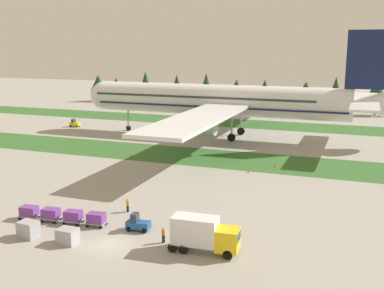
% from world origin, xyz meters
% --- Properties ---
extents(ground_plane, '(400.00, 400.00, 0.00)m').
position_xyz_m(ground_plane, '(0.00, 0.00, 0.00)').
color(ground_plane, gray).
extents(grass_strip_near, '(320.00, 13.75, 0.01)m').
position_xyz_m(grass_strip_near, '(0.00, 39.94, 0.00)').
color(grass_strip_near, '#336028').
rests_on(grass_strip_near, ground).
extents(grass_strip_far, '(320.00, 13.75, 0.01)m').
position_xyz_m(grass_strip_far, '(0.00, 79.44, 0.00)').
color(grass_strip_far, '#336028').
rests_on(grass_strip_far, ground).
extents(airliner, '(68.48, 83.85, 23.19)m').
position_xyz_m(airliner, '(-4.88, 59.70, 8.31)').
color(airliner, white).
rests_on(airliner, ground).
extents(baggage_tug, '(2.71, 1.54, 1.97)m').
position_xyz_m(baggage_tug, '(1.00, 4.41, 0.81)').
color(baggage_tug, '#1E4C8E').
rests_on(baggage_tug, ground).
extents(cargo_dolly_lead, '(2.33, 1.70, 1.55)m').
position_xyz_m(cargo_dolly_lead, '(-4.00, 3.93, 0.92)').
color(cargo_dolly_lead, '#A3A3A8').
rests_on(cargo_dolly_lead, ground).
extents(cargo_dolly_second, '(2.33, 1.70, 1.55)m').
position_xyz_m(cargo_dolly_second, '(-6.89, 3.65, 0.92)').
color(cargo_dolly_second, '#A3A3A8').
rests_on(cargo_dolly_second, ground).
extents(cargo_dolly_third, '(2.33, 1.70, 1.55)m').
position_xyz_m(cargo_dolly_third, '(-9.78, 3.38, 0.92)').
color(cargo_dolly_third, '#A3A3A8').
rests_on(cargo_dolly_third, ground).
extents(cargo_dolly_fourth, '(2.33, 1.70, 1.55)m').
position_xyz_m(cargo_dolly_fourth, '(-12.66, 3.10, 0.92)').
color(cargo_dolly_fourth, '#A3A3A8').
rests_on(cargo_dolly_fourth, ground).
extents(catering_truck, '(7.10, 2.77, 3.58)m').
position_xyz_m(catering_truck, '(9.67, 1.79, 1.95)').
color(catering_truck, yellow).
rests_on(catering_truck, ground).
extents(pushback_tractor, '(2.60, 1.31, 1.97)m').
position_xyz_m(pushback_tractor, '(-44.81, 59.62, 0.81)').
color(pushback_tractor, yellow).
rests_on(pushback_tractor, ground).
extents(ground_crew_marshaller, '(0.36, 0.55, 1.74)m').
position_xyz_m(ground_crew_marshaller, '(5.03, 2.37, 0.95)').
color(ground_crew_marshaller, black).
rests_on(ground_crew_marshaller, ground).
extents(ground_crew_loader, '(0.49, 0.36, 1.74)m').
position_xyz_m(ground_crew_loader, '(-2.87, 9.31, 0.95)').
color(ground_crew_loader, black).
rests_on(ground_crew_loader, ground).
extents(uld_container_0, '(2.02, 1.62, 1.62)m').
position_xyz_m(uld_container_0, '(-4.22, -1.27, 0.81)').
color(uld_container_0, '#A3A3A8').
rests_on(uld_container_0, ground).
extents(uld_container_1, '(2.12, 1.75, 1.77)m').
position_xyz_m(uld_container_1, '(-9.13, -1.35, 0.88)').
color(uld_container_1, '#A3A3A8').
rests_on(uld_container_1, ground).
extents(taxiway_marker_0, '(0.44, 0.44, 0.60)m').
position_xyz_m(taxiway_marker_0, '(-16.48, 36.59, 0.30)').
color(taxiway_marker_0, orange).
rests_on(taxiway_marker_0, ground).
extents(taxiway_marker_1, '(0.44, 0.44, 0.50)m').
position_xyz_m(taxiway_marker_1, '(6.84, 32.35, 0.25)').
color(taxiway_marker_1, orange).
rests_on(taxiway_marker_1, ground).
extents(taxiway_marker_2, '(0.44, 0.44, 0.66)m').
position_xyz_m(taxiway_marker_2, '(10.26, 37.57, 0.33)').
color(taxiway_marker_2, orange).
rests_on(taxiway_marker_2, ground).
extents(distant_tree_line, '(147.07, 11.05, 12.54)m').
position_xyz_m(distant_tree_line, '(2.45, 109.65, 6.87)').
color(distant_tree_line, '#4C3823').
rests_on(distant_tree_line, ground).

